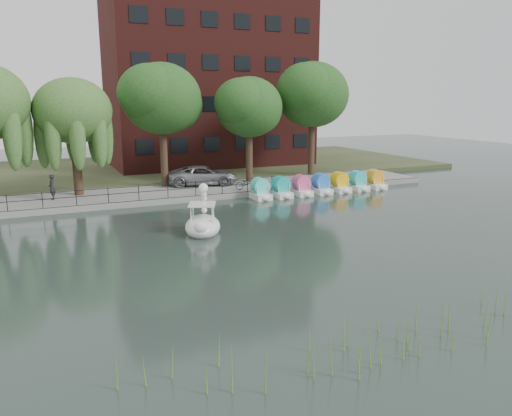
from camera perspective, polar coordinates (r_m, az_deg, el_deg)
ground_plane at (r=23.74m, az=2.90°, el=-5.07°), size 120.00×120.00×0.00m
promenade at (r=38.21m, az=-8.14°, el=1.86°), size 40.00×6.00×0.40m
kerb at (r=35.43m, az=-6.79°, el=1.07°), size 40.00×0.25×0.40m
land_strip at (r=51.64m, az=-12.54°, el=4.41°), size 60.00×22.00×0.36m
railing at (r=35.45m, az=-6.93°, el=2.62°), size 32.00×0.05×1.00m
apartment_building at (r=53.06m, az=-5.36°, el=14.80°), size 20.00×10.07×18.00m
willow_mid at (r=37.23m, az=-20.21°, el=10.33°), size 5.32×5.32×8.15m
broadleaf_center at (r=39.25m, az=-10.72°, el=12.12°), size 6.00×6.00×9.25m
broadleaf_right at (r=41.03m, az=-0.79°, el=11.40°), size 5.40×5.40×8.32m
broadleaf_far at (r=44.89m, az=6.49°, el=12.70°), size 6.30×6.30×9.71m
minivan at (r=39.75m, az=-6.04°, el=3.89°), size 4.31×6.76×1.74m
bicycle at (r=37.48m, az=-1.02°, el=2.86°), size 1.12×1.82×1.00m
pedestrian at (r=36.32m, az=-22.31°, el=2.40°), size 0.50×0.73×1.98m
swan_boat at (r=27.16m, az=-6.10°, el=-1.65°), size 2.90×3.50×2.55m
pedal_boat_row at (r=38.41m, az=7.43°, el=2.55°), size 11.35×1.70×1.40m
reed_bank at (r=17.58m, az=23.64°, el=-10.49°), size 24.00×2.40×1.20m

